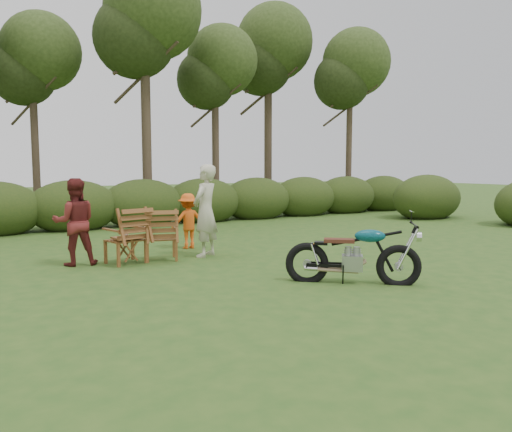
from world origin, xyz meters
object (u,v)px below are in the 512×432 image
motorcycle (352,283)px  adult_b (76,265)px  lawn_chair_right (161,260)px  side_table (127,250)px  child (189,248)px  lawn_chair_left (126,263)px  adult_a (206,256)px  cup (125,234)px

motorcycle → adult_b: adult_b is taller
lawn_chair_right → side_table: bearing=20.5°
lawn_chair_right → adult_b: size_ratio=0.62×
child → lawn_chair_right: bearing=47.1°
lawn_chair_left → adult_a: size_ratio=0.57×
adult_a → side_table: bearing=-38.0°
motorcycle → adult_a: size_ratio=1.06×
lawn_chair_left → adult_a: adult_a is taller
motorcycle → adult_b: (-3.31, 3.60, 0.00)m
side_table → cup: cup is taller
lawn_chair_right → adult_b: 1.52m
side_table → child: size_ratio=0.42×
adult_b → child: 2.55m
lawn_chair_right → child: bearing=-119.7°
lawn_chair_right → side_table: size_ratio=1.94×
cup → adult_a: 1.67m
lawn_chair_left → motorcycle: bearing=113.9°
lawn_chair_right → child: (0.98, 0.96, 0.00)m
lawn_chair_right → motorcycle: bearing=134.7°
motorcycle → lawn_chair_left: 4.14m
motorcycle → child: size_ratio=1.61×
adult_b → side_table: bearing=163.5°
side_table → adult_b: size_ratio=0.32×
motorcycle → side_table: bearing=168.1°
adult_a → adult_b: bearing=-46.0°
lawn_chair_left → child: child is taller
child → cup: bearing=33.7°
lawn_chair_right → adult_a: adult_a is taller
lawn_chair_left → adult_b: bearing=-32.9°
motorcycle → child: (-0.84, 4.26, 0.00)m
lawn_chair_left → child: bearing=-163.2°
side_table → adult_a: 1.57m
motorcycle → lawn_chair_left: (-2.49, 3.31, 0.00)m
motorcycle → adult_a: 3.32m
side_table → adult_a: (1.55, -0.05, -0.25)m
adult_b → lawn_chair_right: bearing=175.7°
lawn_chair_right → adult_a: 0.89m
adult_a → motorcycle: bearing=70.4°
adult_b → child: (2.47, 0.65, 0.00)m
lawn_chair_left → adult_a: 1.56m
lawn_chair_left → adult_a: (1.55, -0.12, 0.00)m
lawn_chair_left → cup: bearing=57.7°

